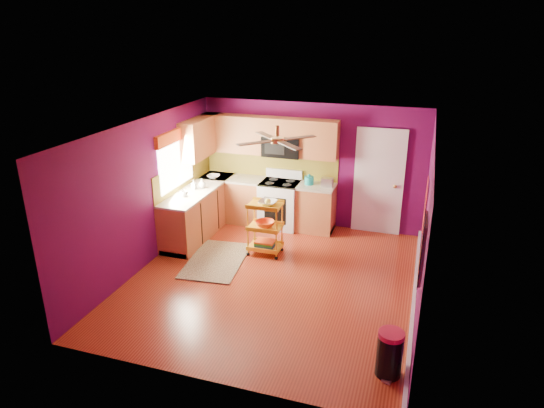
% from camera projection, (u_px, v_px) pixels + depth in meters
% --- Properties ---
extents(ground, '(5.00, 5.00, 0.00)m').
position_uv_depth(ground, '(273.00, 280.00, 7.92)').
color(ground, maroon).
rests_on(ground, ground).
extents(room_envelope, '(4.54, 5.04, 2.52)m').
position_uv_depth(room_envelope, '(275.00, 185.00, 7.33)').
color(room_envelope, '#570943').
rests_on(room_envelope, ground).
extents(lower_cabinets, '(2.81, 2.31, 0.94)m').
position_uv_depth(lower_cabinets, '(237.00, 208.00, 9.77)').
color(lower_cabinets, '#995029').
rests_on(lower_cabinets, ground).
extents(electric_range, '(0.76, 0.66, 1.13)m').
position_uv_depth(electric_range, '(280.00, 204.00, 9.84)').
color(electric_range, white).
rests_on(electric_range, ground).
extents(upper_cabinetry, '(2.80, 2.30, 1.26)m').
position_uv_depth(upper_cabinetry, '(247.00, 138.00, 9.57)').
color(upper_cabinetry, '#995029').
rests_on(upper_cabinetry, ground).
extents(left_window, '(0.08, 1.35, 1.08)m').
position_uv_depth(left_window, '(176.00, 150.00, 8.88)').
color(left_window, white).
rests_on(left_window, ground).
extents(panel_door, '(0.95, 0.11, 2.15)m').
position_uv_depth(panel_door, '(378.00, 183.00, 9.36)').
color(panel_door, white).
rests_on(panel_door, ground).
extents(right_wall_art, '(0.04, 2.74, 1.04)m').
position_uv_depth(right_wall_art, '(424.00, 222.00, 6.47)').
color(right_wall_art, black).
rests_on(right_wall_art, ground).
extents(ceiling_fan, '(1.01, 1.01, 0.26)m').
position_uv_depth(ceiling_fan, '(277.00, 140.00, 7.29)').
color(ceiling_fan, '#BF8C3F').
rests_on(ceiling_fan, ground).
extents(shag_rug, '(1.08, 1.61, 0.02)m').
position_uv_depth(shag_rug, '(216.00, 260.00, 8.53)').
color(shag_rug, '#311F10').
rests_on(shag_rug, ground).
extents(rolling_cart, '(0.59, 0.44, 1.07)m').
position_uv_depth(rolling_cart, '(266.00, 226.00, 8.62)').
color(rolling_cart, gold).
rests_on(rolling_cart, ground).
extents(trash_can, '(0.39, 0.39, 0.59)m').
position_uv_depth(trash_can, '(390.00, 354.00, 5.71)').
color(trash_can, black).
rests_on(trash_can, ground).
extents(teal_kettle, '(0.18, 0.18, 0.21)m').
position_uv_depth(teal_kettle, '(309.00, 180.00, 9.53)').
color(teal_kettle, teal).
rests_on(teal_kettle, lower_cabinets).
extents(toaster, '(0.22, 0.15, 0.18)m').
position_uv_depth(toaster, '(327.00, 182.00, 9.38)').
color(toaster, beige).
rests_on(toaster, lower_cabinets).
extents(soap_bottle_a, '(0.08, 0.09, 0.19)m').
position_uv_depth(soap_bottle_a, '(194.00, 185.00, 9.25)').
color(soap_bottle_a, '#EA3F72').
rests_on(soap_bottle_a, lower_cabinets).
extents(soap_bottle_b, '(0.14, 0.14, 0.18)m').
position_uv_depth(soap_bottle_b, '(202.00, 184.00, 9.31)').
color(soap_bottle_b, white).
rests_on(soap_bottle_b, lower_cabinets).
extents(counter_dish, '(0.25, 0.25, 0.06)m').
position_uv_depth(counter_dish, '(214.00, 176.00, 9.94)').
color(counter_dish, white).
rests_on(counter_dish, lower_cabinets).
extents(counter_cup, '(0.14, 0.14, 0.11)m').
position_uv_depth(counter_cup, '(184.00, 194.00, 8.87)').
color(counter_cup, white).
rests_on(counter_cup, lower_cabinets).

